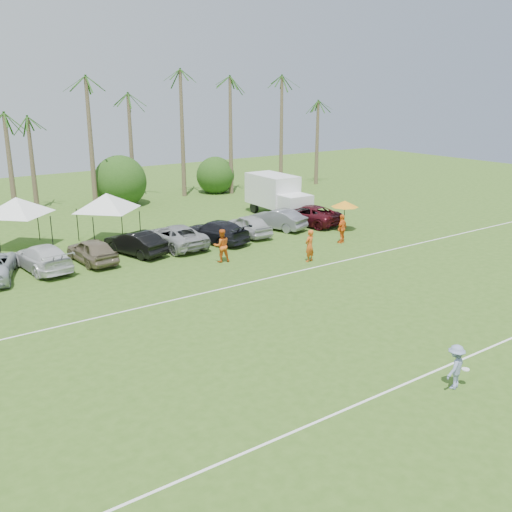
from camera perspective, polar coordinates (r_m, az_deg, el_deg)
ground at (r=18.77m, az=15.86°, el=-16.17°), size 120.00×120.00×0.00m
field_lines at (r=23.84m, az=0.76°, el=-8.11°), size 80.00×12.10×0.01m
palm_tree_5 at (r=49.23m, az=-20.80°, el=13.65°), size 2.40×2.40×9.90m
palm_tree_6 at (r=50.39m, az=-16.38°, el=15.07°), size 2.40×2.40×10.90m
palm_tree_7 at (r=51.85m, az=-12.13°, el=16.32°), size 2.40×2.40×11.90m
palm_tree_8 at (r=54.11m, az=-6.96°, el=13.81°), size 2.40×2.40×8.90m
palm_tree_9 at (r=56.63m, az=-2.39°, el=14.91°), size 2.40×2.40×9.90m
palm_tree_10 at (r=59.47m, az=1.80°, el=15.83°), size 2.40×2.40×10.90m
palm_tree_11 at (r=61.96m, az=4.90°, el=16.59°), size 2.40×2.40×11.90m
bush_tree_2 at (r=52.65m, az=-14.03°, el=7.15°), size 4.00×4.00×4.00m
bush_tree_3 at (r=56.99m, az=-4.57°, el=8.27°), size 4.00×4.00×4.00m
sideline_player_a at (r=33.75m, az=5.37°, el=1.04°), size 0.80×0.63×1.94m
sideline_player_b at (r=33.59m, az=-3.47°, el=1.04°), size 1.13×0.99×1.98m
sideline_player_c at (r=38.13m, az=8.60°, el=2.73°), size 1.22×0.83×1.93m
box_truck at (r=45.66m, az=2.19°, el=6.15°), size 2.62×6.35×3.23m
canopy_tent_left at (r=38.91m, az=-22.90°, el=5.43°), size 4.79×4.79×3.88m
canopy_tent_right at (r=38.57m, az=-14.76°, el=6.09°), size 4.77×4.77×3.86m
market_umbrella at (r=41.25m, az=8.87°, el=5.18°), size 1.97×1.97×2.19m
frisbee_player at (r=20.92m, az=19.30°, el=-10.41°), size 1.14×0.83×1.59m
parked_car_3 at (r=34.28m, az=-20.60°, el=-0.14°), size 2.58×5.25×1.47m
parked_car_4 at (r=34.80m, az=-16.08°, el=0.52°), size 2.05×4.43×1.47m
parked_car_5 at (r=35.88m, az=-11.99°, el=1.29°), size 2.72×4.71×1.47m
parked_car_6 at (r=37.10m, az=-8.11°, el=1.99°), size 2.65×5.38×1.47m
parked_car_7 at (r=38.03m, az=-4.06°, el=2.48°), size 3.20×5.40×1.47m
parked_car_8 at (r=39.68m, az=-0.79°, el=3.11°), size 1.96×4.39×1.47m
parked_car_9 at (r=41.54m, az=2.11°, el=3.71°), size 2.80×4.71×1.47m
parked_car_10 at (r=43.11m, az=5.22°, el=4.13°), size 3.45×5.66×1.47m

